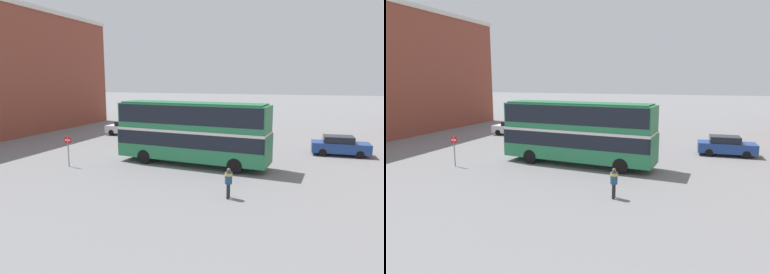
{
  "view_description": "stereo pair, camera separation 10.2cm",
  "coord_description": "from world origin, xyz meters",
  "views": [
    {
      "loc": [
        8.25,
        -23.75,
        6.25
      ],
      "look_at": [
        0.43,
        -0.41,
        2.07
      ],
      "focal_mm": 32.0,
      "sensor_mm": 36.0,
      "label": 1
    },
    {
      "loc": [
        8.35,
        -23.71,
        6.25
      ],
      "look_at": [
        0.43,
        -0.41,
        2.07
      ],
      "focal_mm": 32.0,
      "sensor_mm": 36.0,
      "label": 2
    }
  ],
  "objects": [
    {
      "name": "parked_car_kerb_near",
      "position": [
        -10.92,
        9.97,
        0.8
      ],
      "size": [
        4.32,
        1.87,
        1.57
      ],
      "rotation": [
        0.0,
        0.0,
        3.17
      ],
      "color": "silver",
      "rests_on": "ground_plane"
    },
    {
      "name": "double_decker_bus",
      "position": [
        0.43,
        -0.41,
        2.64
      ],
      "size": [
        11.48,
        3.58,
        4.59
      ],
      "rotation": [
        0.0,
        0.0,
        -0.09
      ],
      "color": "#287A4C",
      "rests_on": "ground_plane"
    },
    {
      "name": "ground_plane",
      "position": [
        0.0,
        0.0,
        0.0
      ],
      "size": [
        240.0,
        240.0,
        0.0
      ],
      "primitive_type": "plane",
      "color": "slate"
    },
    {
      "name": "no_entry_sign",
      "position": [
        -7.82,
        -3.78,
        1.49
      ],
      "size": [
        0.58,
        0.08,
        2.23
      ],
      "color": "gray",
      "rests_on": "ground_plane"
    },
    {
      "name": "parked_car_kerb_far",
      "position": [
        -4.73,
        11.7,
        0.76
      ],
      "size": [
        4.22,
        2.57,
        1.5
      ],
      "rotation": [
        0.0,
        0.0,
        0.22
      ],
      "color": "silver",
      "rests_on": "ground_plane"
    },
    {
      "name": "parked_car_side_street",
      "position": [
        11.04,
        6.46,
        0.81
      ],
      "size": [
        4.56,
        2.03,
        1.61
      ],
      "rotation": [
        0.0,
        0.0,
        0.03
      ],
      "color": "navy",
      "rests_on": "ground_plane"
    },
    {
      "name": "pedestrian_foreground",
      "position": [
        4.56,
        -6.68,
        1.01
      ],
      "size": [
        0.42,
        0.42,
        1.65
      ],
      "rotation": [
        0.0,
        0.0,
        3.18
      ],
      "color": "#232328",
      "rests_on": "ground_plane"
    }
  ]
}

